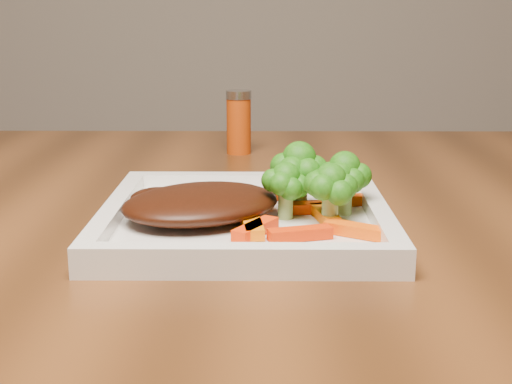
{
  "coord_description": "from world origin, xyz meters",
  "views": [
    {
      "loc": [
        -0.0,
        -0.63,
        0.96
      ],
      "look_at": [
        -0.01,
        0.03,
        0.79
      ],
      "focal_mm": 50.0,
      "sensor_mm": 36.0,
      "label": 1
    }
  ],
  "objects": [
    {
      "name": "carrot_3",
      "position": [
        0.09,
        0.07,
        0.77
      ],
      "size": [
        0.05,
        0.03,
        0.01
      ],
      "primitive_type": "cube",
      "rotation": [
        0.0,
        0.0,
        0.3
      ],
      "color": "#D63F03",
      "rests_on": "plate"
    },
    {
      "name": "carrot_1",
      "position": [
        0.08,
        -0.03,
        0.77
      ],
      "size": [
        0.06,
        0.05,
        0.01
      ],
      "primitive_type": "cube",
      "rotation": [
        0.0,
        0.0,
        -0.53
      ],
      "color": "#FF5404",
      "rests_on": "plate"
    },
    {
      "name": "carrot_7",
      "position": [
        -0.01,
        -0.02,
        0.77
      ],
      "size": [
        0.02,
        0.06,
        0.01
      ],
      "primitive_type": "cube",
      "rotation": [
        0.0,
        0.0,
        1.68
      ],
      "color": "orange",
      "rests_on": "plate"
    },
    {
      "name": "carrot_5",
      "position": [
        0.06,
        0.02,
        0.77
      ],
      "size": [
        0.03,
        0.06,
        0.01
      ],
      "primitive_type": "cube",
      "rotation": [
        0.0,
        0.0,
        -1.36
      ],
      "color": "#F46803",
      "rests_on": "plate"
    },
    {
      "name": "carrot_6",
      "position": [
        0.05,
        0.04,
        0.77
      ],
      "size": [
        0.06,
        0.03,
        0.01
      ],
      "primitive_type": "cube",
      "rotation": [
        0.0,
        0.0,
        0.16
      ],
      "color": "#E33B03",
      "rests_on": "plate"
    },
    {
      "name": "carrot_4",
      "position": [
        0.01,
        0.1,
        0.77
      ],
      "size": [
        0.06,
        0.05,
        0.01
      ],
      "primitive_type": "cube",
      "rotation": [
        0.0,
        0.0,
        0.66
      ],
      "color": "red",
      "rests_on": "plate"
    },
    {
      "name": "broccoli_0",
      "position": [
        0.04,
        0.06,
        0.8
      ],
      "size": [
        0.07,
        0.07,
        0.07
      ],
      "primitive_type": null,
      "rotation": [
        0.0,
        0.0,
        0.17
      ],
      "color": "#1B5B0F",
      "rests_on": "plate"
    },
    {
      "name": "broccoli_3",
      "position": [
        0.02,
        0.03,
        0.79
      ],
      "size": [
        0.06,
        0.06,
        0.06
      ],
      "primitive_type": null,
      "rotation": [
        0.0,
        0.0,
        -0.25
      ],
      "color": "#356B11",
      "rests_on": "plate"
    },
    {
      "name": "steak",
      "position": [
        -0.06,
        0.02,
        0.78
      ],
      "size": [
        0.19,
        0.18,
        0.03
      ],
      "primitive_type": "ellipsoid",
      "rotation": [
        0.0,
        0.0,
        0.54
      ],
      "color": "#391408",
      "rests_on": "plate"
    },
    {
      "name": "broccoli_1",
      "position": [
        0.08,
        0.04,
        0.79
      ],
      "size": [
        0.07,
        0.07,
        0.06
      ],
      "primitive_type": null,
      "rotation": [
        0.0,
        0.0,
        0.27
      ],
      "color": "#135B0F",
      "rests_on": "plate"
    },
    {
      "name": "carrot_0",
      "position": [
        0.03,
        -0.04,
        0.77
      ],
      "size": [
        0.06,
        0.03,
        0.01
      ],
      "primitive_type": "cube",
      "rotation": [
        0.0,
        0.0,
        0.28
      ],
      "color": "red",
      "rests_on": "plate"
    },
    {
      "name": "carrot_2",
      "position": [
        -0.01,
        -0.03,
        0.77
      ],
      "size": [
        0.04,
        0.06,
        0.01
      ],
      "primitive_type": "cube",
      "rotation": [
        0.0,
        0.0,
        1.02
      ],
      "color": "#FD3304",
      "rests_on": "plate"
    },
    {
      "name": "plate",
      "position": [
        -0.02,
        0.03,
        0.76
      ],
      "size": [
        0.27,
        0.27,
        0.01
      ],
      "primitive_type": "cube",
      "color": "white",
      "rests_on": "dining_table"
    },
    {
      "name": "broccoli_2",
      "position": [
        0.06,
        0.0,
        0.79
      ],
      "size": [
        0.06,
        0.06,
        0.06
      ],
      "primitive_type": null,
      "rotation": [
        0.0,
        0.0,
        -0.05
      ],
      "color": "#306711",
      "rests_on": "plate"
    },
    {
      "name": "spice_shaker",
      "position": [
        -0.03,
        0.4,
        0.8
      ],
      "size": [
        0.04,
        0.04,
        0.09
      ],
      "primitive_type": "cylinder",
      "rotation": [
        0.0,
        0.0,
        -0.08
      ],
      "color": "#A93809",
      "rests_on": "dining_table"
    }
  ]
}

